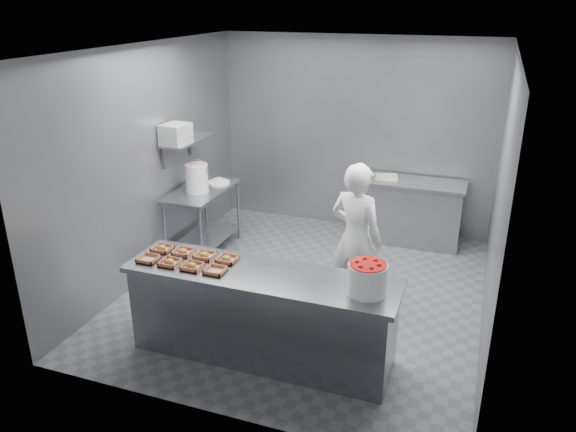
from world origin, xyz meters
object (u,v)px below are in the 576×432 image
object	(u,v)px
tray_2	(192,266)
tray_3	(215,270)
tray_4	(162,248)
tray_6	(205,255)
back_counter	(408,211)
tray_1	(170,262)
strawberry_tub	(367,277)
tray_5	(183,252)
appliance	(176,134)
prep_table	(203,211)
worker	(356,239)
service_counter	(262,315)
tray_7	(227,259)
glaze_bucket	(197,177)
tray_0	(149,259)

from	to	relation	value
tray_2	tray_3	distance (m)	0.24
tray_4	tray_6	size ratio (longest dim) A/B	1.00
tray_3	back_counter	bearing A→B (deg)	68.90
tray_1	strawberry_tub	bearing A→B (deg)	2.87
tray_5	appliance	xyz separation A→B (m)	(-0.93, 1.55, 0.77)
prep_table	worker	world-z (taller)	worker
back_counter	tray_2	world-z (taller)	tray_2
tray_4	service_counter	bearing A→B (deg)	-6.36
tray_3	strawberry_tub	xyz separation A→B (m)	(1.40, 0.09, 0.13)
tray_7	tray_4	bearing A→B (deg)	180.00
glaze_bucket	appliance	xyz separation A→B (m)	(-0.16, -0.18, 0.60)
tray_4	tray_6	distance (m)	0.48
back_counter	tray_7	world-z (taller)	tray_7
tray_0	tray_3	world-z (taller)	same
tray_1	tray_4	world-z (taller)	same
tray_3	tray_7	distance (m)	0.25
tray_1	tray_5	world-z (taller)	same
appliance	worker	bearing A→B (deg)	-5.11
back_counter	tray_4	distance (m)	3.75
tray_1	tray_3	world-z (taller)	tray_1
tray_5	glaze_bucket	distance (m)	1.91
tray_2	tray_5	distance (m)	0.35
tray_1	service_counter	bearing A→B (deg)	8.06
tray_0	appliance	bearing A→B (deg)	111.13
prep_table	tray_0	bearing A→B (deg)	-75.73
tray_7	appliance	bearing A→B (deg)	132.30
tray_2	tray_7	distance (m)	0.35
back_counter	tray_0	xyz separation A→B (m)	(-2.02, -3.38, 0.47)
tray_6	worker	bearing A→B (deg)	39.49
tray_2	tray_5	xyz separation A→B (m)	(-0.24, 0.25, 0.00)
tray_5	appliance	size ratio (longest dim) A/B	0.56
appliance	tray_6	bearing A→B (deg)	-46.27
tray_0	tray_6	distance (m)	0.54
tray_7	glaze_bucket	distance (m)	2.15
tray_1	glaze_bucket	size ratio (longest dim) A/B	0.42
prep_table	tray_1	xyz separation A→B (m)	(0.76, -2.08, 0.33)
service_counter	tray_2	bearing A→B (deg)	-169.00
tray_1	appliance	size ratio (longest dim) A/B	0.56
tray_2	tray_0	bearing A→B (deg)	180.00
tray_0	worker	xyz separation A→B (m)	(1.75, 1.30, -0.07)
tray_4	appliance	world-z (taller)	appliance
service_counter	tray_7	world-z (taller)	tray_7
tray_0	tray_7	xyz separation A→B (m)	(0.72, 0.25, 0.00)
tray_5	tray_3	bearing A→B (deg)	-27.45
prep_table	back_counter	bearing A→B (deg)	27.01
tray_2	glaze_bucket	distance (m)	2.24
prep_table	tray_0	xyz separation A→B (m)	(0.53, -2.08, 0.33)
prep_table	strawberry_tub	distance (m)	3.34
appliance	back_counter	bearing A→B (deg)	36.65
tray_5	worker	bearing A→B (deg)	34.72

